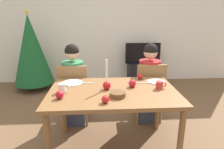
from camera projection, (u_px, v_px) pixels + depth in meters
ground_plane at (113, 148)px, 2.37m from camera, size 7.68×7.68×0.00m
back_wall at (105, 26)px, 4.46m from camera, size 6.40×0.10×2.60m
dining_table at (113, 97)px, 2.17m from camera, size 1.40×0.90×0.75m
chair_left at (74, 91)px, 2.76m from camera, size 0.40×0.40×0.90m
chair_right at (149, 89)px, 2.83m from camera, size 0.40×0.40×0.90m
person_left_child at (74, 86)px, 2.78m from camera, size 0.30×0.30×1.17m
person_right_child at (149, 85)px, 2.84m from camera, size 0.30×0.30×1.17m
tv_stand at (142, 73)px, 4.54m from camera, size 0.64×0.40×0.48m
tv at (143, 53)px, 4.40m from camera, size 0.79×0.05×0.46m
christmas_tree at (31, 50)px, 4.02m from camera, size 0.81×0.81×1.64m
candle_centerpiece at (107, 83)px, 2.15m from camera, size 0.09×0.09×0.34m
plate_left at (72, 83)px, 2.36m from camera, size 0.25×0.25×0.01m
plate_right at (156, 82)px, 2.40m from camera, size 0.21×0.21×0.01m
mug_left at (62, 88)px, 2.07m from camera, size 0.12×0.08×0.10m
mug_right at (160, 85)px, 2.18m from camera, size 0.12×0.08×0.09m
fork_left at (87, 83)px, 2.36m from camera, size 0.18×0.03×0.01m
fork_right at (143, 83)px, 2.37m from camera, size 0.18×0.04×0.01m
bowl_walnuts at (118, 94)px, 1.97m from camera, size 0.16×0.16×0.05m
apple_near_candle at (132, 83)px, 2.23m from camera, size 0.09×0.09×0.09m
apple_by_left_plate at (105, 99)px, 1.83m from camera, size 0.07×0.07×0.07m
apple_by_right_mug at (140, 76)px, 2.51m from camera, size 0.07×0.07×0.07m
apple_far_edge at (60, 95)px, 1.92m from camera, size 0.08×0.08×0.08m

